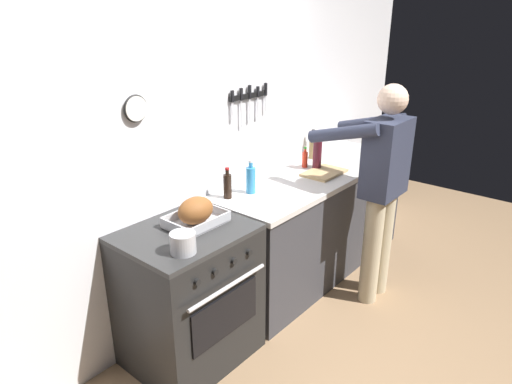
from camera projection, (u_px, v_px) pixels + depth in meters
name	position (u px, v px, depth m)	size (l,w,h in m)	color
wall_back	(170.00, 147.00, 2.91)	(6.00, 0.13, 2.60)	silver
counter_block	(315.00, 221.00, 3.86)	(2.03, 0.65, 0.90)	#38383D
stove	(189.00, 296.00, 2.84)	(0.76, 0.67, 0.90)	black
person_cook	(381.00, 182.00, 3.31)	(0.51, 0.63, 1.66)	#C6B793
roasting_pan	(196.00, 213.00, 2.73)	(0.35, 0.26, 0.17)	#B7B7BC
saucepan	(183.00, 243.00, 2.41)	(0.14, 0.14, 0.11)	#B7B7BC
cutting_board	(324.00, 173.00, 3.64)	(0.36, 0.24, 0.02)	tan
bottle_vinegar	(313.00, 146.00, 4.01)	(0.06, 0.06, 0.26)	#997F4C
bottle_wine_red	(317.00, 154.00, 3.70)	(0.07, 0.07, 0.32)	#47141E
bottle_hot_sauce	(305.00, 159.00, 3.78)	(0.05, 0.05, 0.17)	red
bottle_soy_sauce	(228.00, 186.00, 3.13)	(0.06, 0.06, 0.22)	black
bottle_dish_soap	(251.00, 179.00, 3.22)	(0.07, 0.07, 0.24)	#338CCC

